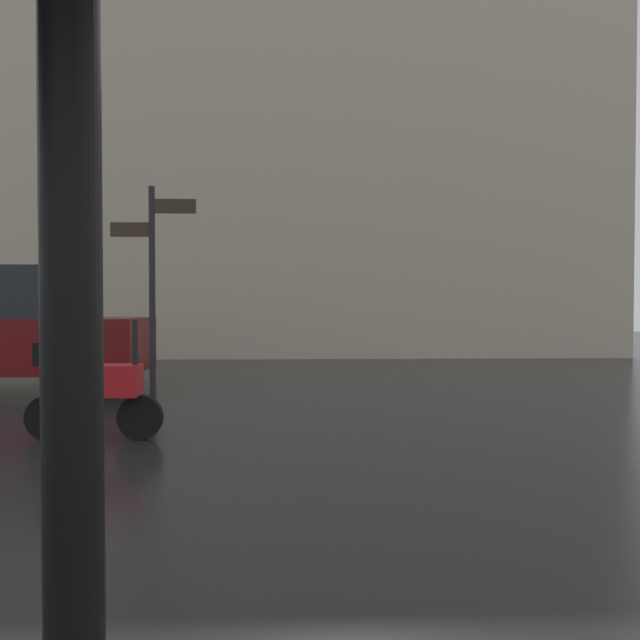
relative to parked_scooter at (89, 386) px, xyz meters
The scene contains 4 objects.
parked_scooter is the anchor object (origin of this frame).
parked_car_left 4.45m from the parked_scooter, 123.30° to the left, with size 4.01×1.88×1.98m.
street_signpost 2.02m from the parked_scooter, 80.45° to the left, with size 1.08×0.08×2.89m.
building_block 12.40m from the parked_scooter, 80.69° to the left, with size 18.33×2.18×13.86m, color #B2A893.
Camera 1 is at (0.41, -2.04, 1.37)m, focal length 34.52 mm.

